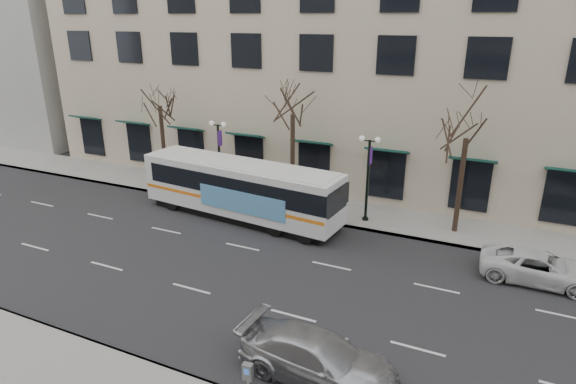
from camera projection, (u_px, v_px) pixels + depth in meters
The scene contains 12 objects.
ground at pixel (219, 266), 23.51m from camera, with size 160.00×160.00×0.00m, color black.
sidewalk_far at pixel (369, 216), 29.22m from camera, with size 80.00×4.00×0.15m, color gray.
building_hotel at pixel (333, 10), 38.15m from camera, with size 40.00×20.00×24.00m, color beige.
tree_far_left at pixel (159, 92), 32.66m from camera, with size 3.60×3.60×8.34m.
tree_far_mid at pixel (293, 98), 28.68m from camera, with size 3.60×3.60×8.55m.
tree_far_right at pixel (469, 120), 24.93m from camera, with size 3.60×3.60×8.06m.
lamp_post_left at pixel (219, 155), 31.47m from camera, with size 1.22×0.45×5.21m.
lamp_post_right at pixel (368, 175), 27.55m from camera, with size 1.22×0.45×5.21m.
city_bus at pixel (241, 188), 28.59m from camera, with size 12.96×4.05×3.46m.
silver_car at pixel (318, 358), 15.97m from camera, with size 2.24×5.51×1.60m, color #AFB0B7.
white_pickup at pixel (540, 267), 21.94m from camera, with size 2.36×5.12×1.42m, color silver.
pay_station at pixel (248, 375), 14.62m from camera, with size 0.33×0.24×1.45m.
Camera 1 is at (11.76, -17.56, 11.43)m, focal length 30.00 mm.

